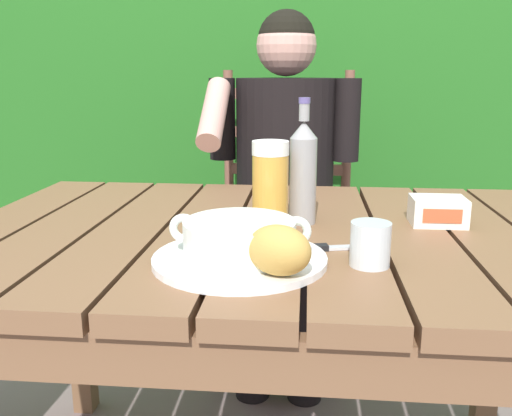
{
  "coord_description": "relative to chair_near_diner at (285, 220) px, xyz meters",
  "views": [
    {
      "loc": [
        0.07,
        -1.08,
        1.03
      ],
      "look_at": [
        -0.02,
        -0.12,
        0.79
      ],
      "focal_mm": 38.44,
      "sensor_mm": 36.0,
      "label": 1
    }
  ],
  "objects": [
    {
      "name": "hedge_backdrop",
      "position": [
        0.25,
        0.71,
        0.52
      ],
      "size": [
        3.52,
        0.89,
        2.59
      ],
      "color": "#24641E",
      "rests_on": "ground_plane"
    },
    {
      "name": "chair_near_diner",
      "position": [
        0.0,
        0.0,
        0.0
      ],
      "size": [
        0.49,
        0.46,
        1.04
      ],
      "color": "brown",
      "rests_on": "ground_plane"
    },
    {
      "name": "beer_glass",
      "position": [
        0.0,
        -0.87,
        0.31
      ],
      "size": [
        0.07,
        0.07,
        0.18
      ],
      "color": "gold",
      "rests_on": "dining_table"
    },
    {
      "name": "bread_roll",
      "position": [
        0.04,
        -1.17,
        0.27
      ],
      "size": [
        0.12,
        0.11,
        0.08
      ],
      "color": "gold",
      "rests_on": "serving_plate"
    },
    {
      "name": "person_eating",
      "position": [
        -0.0,
        -0.2,
        0.22
      ],
      "size": [
        0.48,
        0.47,
        1.22
      ],
      "color": "black",
      "rests_on": "ground_plane"
    },
    {
      "name": "butter_tub",
      "position": [
        0.35,
        -0.82,
        0.25
      ],
      "size": [
        0.11,
        0.09,
        0.06
      ],
      "color": "white",
      "rests_on": "dining_table"
    },
    {
      "name": "table_knife",
      "position": [
        0.11,
        -1.01,
        0.22
      ],
      "size": [
        0.14,
        0.05,
        0.01
      ],
      "color": "silver",
      "rests_on": "dining_table"
    },
    {
      "name": "serving_plate",
      "position": [
        -0.03,
        -1.09,
        0.23
      ],
      "size": [
        0.29,
        0.29,
        0.01
      ],
      "color": "white",
      "rests_on": "dining_table"
    },
    {
      "name": "soup_bowl",
      "position": [
        -0.03,
        -1.09,
        0.26
      ],
      "size": [
        0.24,
        0.19,
        0.07
      ],
      "color": "white",
      "rests_on": "serving_plate"
    },
    {
      "name": "water_glass_small",
      "position": [
        0.18,
        -1.09,
        0.26
      ],
      "size": [
        0.07,
        0.07,
        0.07
      ],
      "color": "silver",
      "rests_on": "dining_table"
    },
    {
      "name": "dining_table",
      "position": [
        0.0,
        -0.88,
        0.13
      ],
      "size": [
        1.29,
        0.87,
        0.72
      ],
      "color": "brown",
      "rests_on": "ground_plane"
    },
    {
      "name": "beer_bottle",
      "position": [
        0.07,
        -0.83,
        0.33
      ],
      "size": [
        0.06,
        0.06,
        0.26
      ],
      "color": "gray",
      "rests_on": "dining_table"
    }
  ]
}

